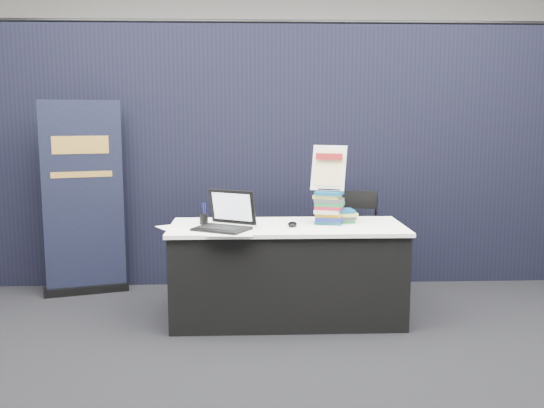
{
  "coord_description": "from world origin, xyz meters",
  "views": [
    {
      "loc": [
        -0.3,
        -4.03,
        1.6
      ],
      "look_at": [
        -0.12,
        0.55,
        0.92
      ],
      "focal_mm": 40.0,
      "sensor_mm": 36.0,
      "label": 1
    }
  ],
  "objects_px": {
    "book_stack_short": "(343,216)",
    "pullup_banner": "(84,209)",
    "book_stack_tall": "(329,207)",
    "laptop": "(222,220)",
    "display_table": "(287,272)",
    "info_sign": "(329,169)",
    "stacking_chair": "(357,239)"
  },
  "relations": [
    {
      "from": "laptop",
      "to": "stacking_chair",
      "type": "xyz_separation_m",
      "value": [
        1.15,
        0.74,
        -0.31
      ]
    },
    {
      "from": "display_table",
      "to": "stacking_chair",
      "type": "relative_size",
      "value": 1.96
    },
    {
      "from": "book_stack_tall",
      "to": "display_table",
      "type": "bearing_deg",
      "value": -171.5
    },
    {
      "from": "laptop",
      "to": "book_stack_tall",
      "type": "height_order",
      "value": "laptop"
    },
    {
      "from": "info_sign",
      "to": "display_table",
      "type": "bearing_deg",
      "value": -144.02
    },
    {
      "from": "laptop",
      "to": "book_stack_short",
      "type": "bearing_deg",
      "value": 42.64
    },
    {
      "from": "book_stack_short",
      "to": "book_stack_tall",
      "type": "bearing_deg",
      "value": -156.99
    },
    {
      "from": "display_table",
      "to": "info_sign",
      "type": "relative_size",
      "value": 4.96
    },
    {
      "from": "book_stack_tall",
      "to": "book_stack_short",
      "type": "bearing_deg",
      "value": 23.01
    },
    {
      "from": "display_table",
      "to": "laptop",
      "type": "xyz_separation_m",
      "value": [
        -0.49,
        -0.14,
        0.44
      ]
    },
    {
      "from": "info_sign",
      "to": "pullup_banner",
      "type": "distance_m",
      "value": 2.23
    },
    {
      "from": "display_table",
      "to": "stacking_chair",
      "type": "bearing_deg",
      "value": 42.18
    },
    {
      "from": "laptop",
      "to": "pullup_banner",
      "type": "xyz_separation_m",
      "value": [
        -1.26,
        0.91,
        -0.05
      ]
    },
    {
      "from": "laptop",
      "to": "book_stack_tall",
      "type": "distance_m",
      "value": 0.85
    },
    {
      "from": "display_table",
      "to": "info_sign",
      "type": "distance_m",
      "value": 0.87
    },
    {
      "from": "laptop",
      "to": "info_sign",
      "type": "bearing_deg",
      "value": 43.35
    },
    {
      "from": "info_sign",
      "to": "book_stack_short",
      "type": "bearing_deg",
      "value": 31.83
    },
    {
      "from": "book_stack_short",
      "to": "display_table",
      "type": "bearing_deg",
      "value": -167.45
    },
    {
      "from": "display_table",
      "to": "book_stack_tall",
      "type": "distance_m",
      "value": 0.6
    },
    {
      "from": "book_stack_tall",
      "to": "info_sign",
      "type": "distance_m",
      "value": 0.3
    },
    {
      "from": "info_sign",
      "to": "stacking_chair",
      "type": "relative_size",
      "value": 0.4
    },
    {
      "from": "book_stack_tall",
      "to": "book_stack_short",
      "type": "relative_size",
      "value": 1.26
    },
    {
      "from": "book_stack_short",
      "to": "stacking_chair",
      "type": "height_order",
      "value": "stacking_chair"
    },
    {
      "from": "book_stack_short",
      "to": "pullup_banner",
      "type": "xyz_separation_m",
      "value": [
        -2.2,
        0.67,
        -0.04
      ]
    },
    {
      "from": "book_stack_tall",
      "to": "pullup_banner",
      "type": "xyz_separation_m",
      "value": [
        -2.08,
        0.72,
        -0.12
      ]
    },
    {
      "from": "stacking_chair",
      "to": "display_table",
      "type": "bearing_deg",
      "value": -128.15
    },
    {
      "from": "book_stack_tall",
      "to": "info_sign",
      "type": "relative_size",
      "value": 0.7
    },
    {
      "from": "laptop",
      "to": "book_stack_tall",
      "type": "xyz_separation_m",
      "value": [
        0.82,
        0.19,
        0.06
      ]
    },
    {
      "from": "pullup_banner",
      "to": "info_sign",
      "type": "bearing_deg",
      "value": -34.89
    },
    {
      "from": "book_stack_tall",
      "to": "pullup_banner",
      "type": "relative_size",
      "value": 0.15
    },
    {
      "from": "laptop",
      "to": "info_sign",
      "type": "distance_m",
      "value": 0.93
    },
    {
      "from": "book_stack_tall",
      "to": "info_sign",
      "type": "xyz_separation_m",
      "value": [
        0.0,
        0.03,
        0.3
      ]
    }
  ]
}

